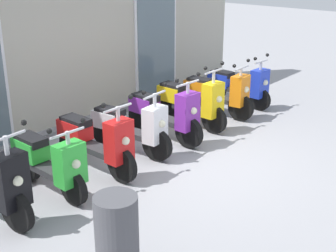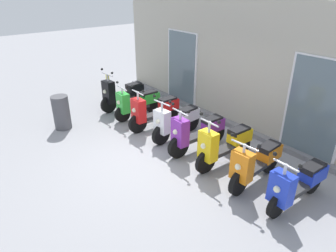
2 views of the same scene
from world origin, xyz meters
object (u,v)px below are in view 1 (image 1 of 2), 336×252
trash_bin (117,238)px  scooter_white (130,127)px  scooter_yellow (192,101)px  scooter_green (49,161)px  scooter_purple (165,113)px  scooter_orange (218,93)px  scooter_red (96,141)px  scooter_blue (239,84)px

trash_bin → scooter_white: bearing=41.5°
scooter_yellow → trash_bin: size_ratio=1.77×
scooter_green → scooter_purple: scooter_purple is taller
scooter_white → scooter_purple: scooter_purple is taller
scooter_green → scooter_white: size_ratio=0.93×
scooter_green → scooter_white: bearing=2.7°
scooter_green → scooter_yellow: (3.27, 0.06, 0.04)m
scooter_orange → scooter_red: bearing=-179.1°
scooter_orange → scooter_yellow: bearing=178.9°
scooter_blue → scooter_purple: bearing=-178.9°
scooter_blue → trash_bin: 6.01m
scooter_green → scooter_orange: scooter_orange is taller
scooter_green → scooter_blue: 4.97m
scooter_green → trash_bin: size_ratio=1.64×
scooter_white → scooter_yellow: (1.61, -0.02, 0.05)m
scooter_green → scooter_blue: (4.97, 0.08, -0.01)m
scooter_white → scooter_purple: bearing=-3.7°
scooter_purple → scooter_blue: 2.50m
scooter_orange → scooter_blue: 0.86m
scooter_white → scooter_blue: size_ratio=1.03×
scooter_blue → scooter_white: bearing=179.9°
trash_bin → scooter_green: bearing=71.2°
scooter_white → trash_bin: bearing=-138.5°
scooter_red → scooter_orange: (3.27, 0.05, -0.03)m
scooter_purple → trash_bin: size_ratio=1.83×
scooter_white → scooter_orange: (2.45, -0.04, 0.01)m
scooter_red → scooter_blue: bearing=1.2°
scooter_red → scooter_orange: bearing=0.9°
scooter_white → scooter_orange: 2.45m
scooter_green → scooter_yellow: scooter_yellow is taller
scooter_green → trash_bin: scooter_green is taller
scooter_orange → trash_bin: 5.20m
scooter_white → scooter_green: bearing=-177.3°
scooter_yellow → scooter_green: bearing=-179.0°
scooter_orange → trash_bin: (-4.79, -2.03, -0.00)m
scooter_blue → trash_bin: scooter_blue is taller
scooter_orange → scooter_purple: bearing=-179.5°
scooter_yellow → trash_bin: (-3.95, -2.04, -0.04)m
trash_bin → scooter_blue: bearing=20.1°
scooter_purple → scooter_yellow: size_ratio=1.03×
scooter_red → scooter_blue: 4.13m
scooter_red → scooter_yellow: 2.43m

